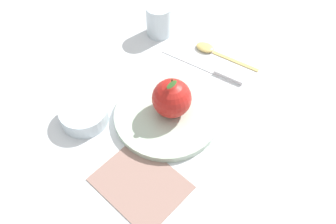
{
  "coord_description": "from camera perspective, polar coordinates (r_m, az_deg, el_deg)",
  "views": [
    {
      "loc": [
        0.49,
        -0.0,
        0.62
      ],
      "look_at": [
        0.03,
        -0.03,
        0.02
      ],
      "focal_mm": 38.04,
      "sensor_mm": 36.0,
      "label": 1
    }
  ],
  "objects": [
    {
      "name": "apple",
      "position": [
        0.73,
        0.82,
        2.21
      ],
      "size": [
        0.08,
        0.08,
        0.1
      ],
      "color": "#B21E19",
      "rests_on": "dinner_plate"
    },
    {
      "name": "ground_plane",
      "position": [
        0.79,
        2.23,
        0.47
      ],
      "size": [
        2.4,
        2.4,
        0.0
      ],
      "primitive_type": "plane",
      "color": "silver"
    },
    {
      "name": "side_bowl",
      "position": [
        0.77,
        -13.14,
        -0.25
      ],
      "size": [
        0.1,
        0.1,
        0.04
      ],
      "color": "silver",
      "rests_on": "ground_plane"
    },
    {
      "name": "spoon",
      "position": [
        0.92,
        7.18,
        9.79
      ],
      "size": [
        0.1,
        0.16,
        0.01
      ],
      "color": "#D8B766",
      "rests_on": "ground_plane"
    },
    {
      "name": "cup",
      "position": [
        0.94,
        -1.29,
        14.65
      ],
      "size": [
        0.07,
        0.07,
        0.08
      ],
      "color": "silver",
      "rests_on": "ground_plane"
    },
    {
      "name": "dinner_plate",
      "position": [
        0.77,
        -0.0,
        -0.49
      ],
      "size": [
        0.23,
        0.23,
        0.02
      ],
      "color": "#B2C6B2",
      "rests_on": "ground_plane"
    },
    {
      "name": "linen_napkin",
      "position": [
        0.69,
        -4.2,
        -11.3
      ],
      "size": [
        0.21,
        0.21,
        0.0
      ],
      "primitive_type": "cube",
      "rotation": [
        0.0,
        0.0,
        2.45
      ],
      "color": "gray",
      "rests_on": "ground_plane"
    },
    {
      "name": "knife",
      "position": [
        0.88,
        6.75,
        6.94
      ],
      "size": [
        0.12,
        0.2,
        0.01
      ],
      "color": "silver",
      "rests_on": "ground_plane"
    }
  ]
}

